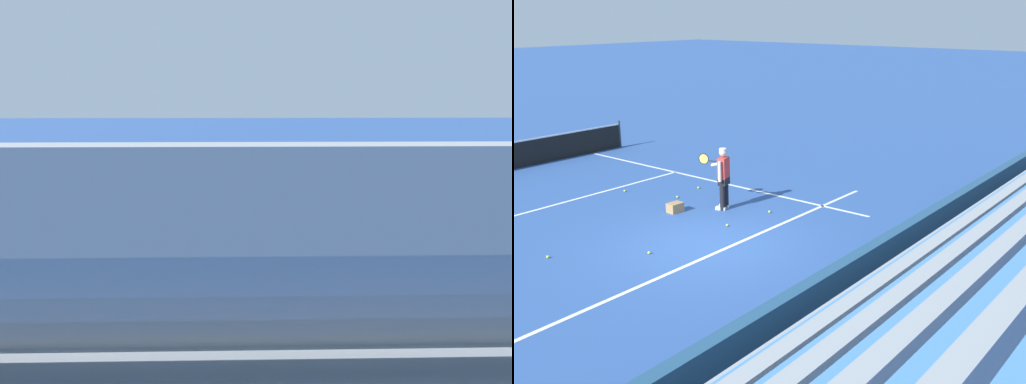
# 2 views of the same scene
# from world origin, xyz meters

# --- Properties ---
(ground_plane) EXTENTS (160.00, 160.00, 0.00)m
(ground_plane) POSITION_xyz_m (0.00, 0.00, 0.00)
(ground_plane) COLOR #2D5193
(court_baseline_white) EXTENTS (12.00, 0.10, 0.01)m
(court_baseline_white) POSITION_xyz_m (0.00, -0.50, 0.00)
(court_baseline_white) COLOR white
(court_baseline_white) RESTS_ON ground
(court_sideline_white) EXTENTS (0.10, 12.00, 0.01)m
(court_sideline_white) POSITION_xyz_m (4.11, 4.00, 0.00)
(court_sideline_white) COLOR white
(court_sideline_white) RESTS_ON ground
(court_service_line_white) EXTENTS (8.22, 0.10, 0.01)m
(court_service_line_white) POSITION_xyz_m (0.00, 5.50, 0.00)
(court_service_line_white) COLOR white
(court_service_line_white) RESTS_ON ground
(back_wall_sponsor_board) EXTENTS (21.65, 0.25, 1.10)m
(back_wall_sponsor_board) POSITION_xyz_m (0.01, -4.35, 0.55)
(back_wall_sponsor_board) COLOR navy
(back_wall_sponsor_board) RESTS_ON ground
(tennis_player) EXTENTS (0.58, 1.07, 1.71)m
(tennis_player) POSITION_xyz_m (2.21, 1.52, 0.89)
(tennis_player) COLOR black
(tennis_player) RESTS_ON ground
(ball_box_cardboard) EXTENTS (0.41, 0.32, 0.26)m
(ball_box_cardboard) POSITION_xyz_m (1.18, 2.36, 0.13)
(ball_box_cardboard) COLOR #A87F51
(ball_box_cardboard) RESTS_ON ground
(tennis_ball_toward_net) EXTENTS (0.07, 0.07, 0.07)m
(tennis_ball_toward_net) POSITION_xyz_m (1.20, 0.47, 0.03)
(tennis_ball_toward_net) COLOR #CCE533
(tennis_ball_toward_net) RESTS_ON ground
(tennis_ball_stray_back) EXTENTS (0.07, 0.07, 0.07)m
(tennis_ball_stray_back) POSITION_xyz_m (2.10, 3.26, 0.03)
(tennis_ball_stray_back) COLOR #CCE533
(tennis_ball_stray_back) RESTS_ON ground
(tennis_ball_midcourt) EXTENTS (0.07, 0.07, 0.07)m
(tennis_ball_midcourt) POSITION_xyz_m (-1.24, 0.63, 0.03)
(tennis_ball_midcourt) COLOR #CCE533
(tennis_ball_midcourt) RESTS_ON ground
(tennis_ball_near_player) EXTENTS (0.07, 0.07, 0.07)m
(tennis_ball_near_player) POSITION_xyz_m (1.55, 4.97, 0.03)
(tennis_ball_near_player) COLOR #CCE533
(tennis_ball_near_player) RESTS_ON ground
(tennis_ball_far_left) EXTENTS (0.07, 0.07, 0.07)m
(tennis_ball_far_left) POSITION_xyz_m (2.71, 0.30, 0.03)
(tennis_ball_far_left) COLOR #CCE533
(tennis_ball_far_left) RESTS_ON ground
(tennis_ball_on_baseline) EXTENTS (0.07, 0.07, 0.07)m
(tennis_ball_on_baseline) POSITION_xyz_m (3.17, 3.46, 0.03)
(tennis_ball_on_baseline) COLOR #CCE533
(tennis_ball_on_baseline) RESTS_ON ground
(tennis_ball_by_box) EXTENTS (0.07, 0.07, 0.07)m
(tennis_ball_by_box) POSITION_xyz_m (-3.08, 4.95, 0.03)
(tennis_ball_by_box) COLOR #CCE533
(tennis_ball_by_box) RESTS_ON ground
(tennis_ball_far_right) EXTENTS (0.07, 0.07, 0.07)m
(tennis_ball_far_right) POSITION_xyz_m (-2.79, 2.21, 0.03)
(tennis_ball_far_right) COLOR #CCE533
(tennis_ball_far_right) RESTS_ON ground
(tennis_net) EXTENTS (11.09, 0.09, 1.07)m
(tennis_net) POSITION_xyz_m (0.00, 10.19, 0.49)
(tennis_net) COLOR #33383D
(tennis_net) RESTS_ON ground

